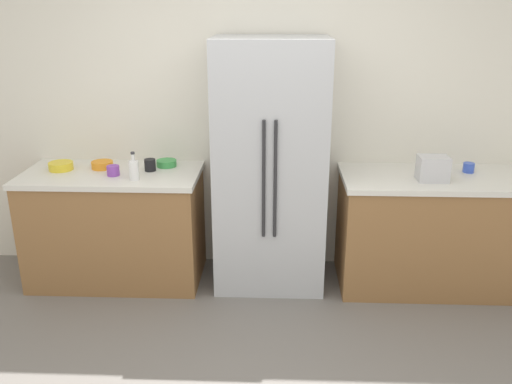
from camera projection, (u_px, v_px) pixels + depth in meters
The scene contains 12 objects.
kitchen_back_panel at pixel (258, 80), 4.20m from camera, with size 5.56×0.10×3.07m, color silver.
counter_left at pixel (116, 226), 4.24m from camera, with size 1.34×0.69×0.89m.
counter_right at pixel (437, 231), 4.14m from camera, with size 1.50×0.69×0.89m.
refrigerator at pixel (270, 167), 4.04m from camera, with size 0.82×0.64×1.88m.
toaster at pixel (433, 169), 3.87m from camera, with size 0.21×0.16×0.18m, color silver.
bottle_a at pixel (134, 170), 3.89m from camera, with size 0.07×0.07×0.21m.
cup_a at pixel (469, 168), 4.07m from camera, with size 0.08×0.08×0.07m, color blue.
cup_b at pixel (113, 171), 4.00m from camera, with size 0.09×0.09×0.07m, color purple.
cup_c at pixel (150, 165), 4.11m from camera, with size 0.09×0.09×0.09m, color black.
bowl_a at pixel (61, 166), 4.14m from camera, with size 0.18×0.18×0.06m, color yellow.
bowl_b at pixel (166, 163), 4.23m from camera, with size 0.16×0.16×0.05m, color green.
bowl_c at pixel (102, 165), 4.17m from camera, with size 0.16×0.16×0.05m, color orange.
Camera 1 is at (0.16, -2.39, 2.11)m, focal length 37.87 mm.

